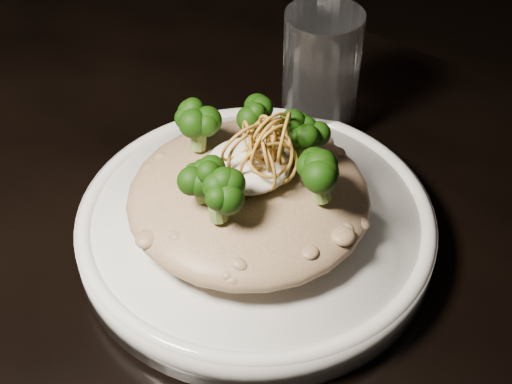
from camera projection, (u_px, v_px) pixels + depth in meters
table at (260, 359)px, 0.61m from camera, size 1.10×0.80×0.75m
plate at (256, 227)px, 0.59m from camera, size 0.29×0.29×0.03m
risotto at (249, 197)px, 0.57m from camera, size 0.19×0.19×0.04m
broccoli at (253, 152)px, 0.54m from camera, size 0.12×0.12×0.04m
cheese at (248, 165)px, 0.55m from camera, size 0.07×0.07×0.02m
shallots at (263, 135)px, 0.53m from camera, size 0.06×0.06×0.04m
drinking_glass at (321, 75)px, 0.67m from camera, size 0.09×0.09×0.13m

